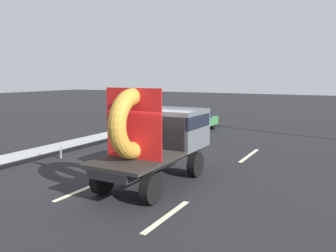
% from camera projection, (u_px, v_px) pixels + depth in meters
% --- Properties ---
extents(ground_plane, '(120.00, 120.00, 0.00)m').
position_uv_depth(ground_plane, '(147.00, 182.00, 11.32)').
color(ground_plane, black).
extents(flatbed_truck, '(2.02, 4.77, 3.16)m').
position_uv_depth(flatbed_truck, '(161.00, 134.00, 11.37)').
color(flatbed_truck, black).
rests_on(flatbed_truck, ground_plane).
extents(distant_sedan, '(1.67, 3.89, 1.27)m').
position_uv_depth(distant_sedan, '(195.00, 121.00, 21.84)').
color(distant_sedan, black).
rests_on(distant_sedan, ground_plane).
extents(guardrail, '(0.10, 17.14, 0.71)m').
position_uv_depth(guardrail, '(94.00, 138.00, 16.38)').
color(guardrail, gray).
rests_on(guardrail, ground_plane).
extents(lane_dash_left_near, '(0.16, 2.42, 0.01)m').
position_uv_depth(lane_dash_left_near, '(83.00, 189.00, 10.60)').
color(lane_dash_left_near, beige).
rests_on(lane_dash_left_near, ground_plane).
extents(lane_dash_left_far, '(0.16, 2.08, 0.01)m').
position_uv_depth(lane_dash_left_far, '(188.00, 146.00, 17.18)').
color(lane_dash_left_far, beige).
rests_on(lane_dash_left_far, ground_plane).
extents(lane_dash_right_near, '(0.16, 2.28, 0.01)m').
position_uv_depth(lane_dash_right_near, '(167.00, 216.00, 8.56)').
color(lane_dash_right_near, beige).
rests_on(lane_dash_right_near, ground_plane).
extents(lane_dash_right_far, '(0.16, 2.84, 0.01)m').
position_uv_depth(lane_dash_right_far, '(249.00, 155.00, 15.15)').
color(lane_dash_right_far, beige).
rests_on(lane_dash_right_far, ground_plane).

